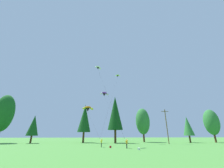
# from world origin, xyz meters

# --- Properties ---
(treeline_tree_a) EXTENTS (5.90, 5.90, 15.18)m
(treeline_tree_a) POSITION_xyz_m (-35.98, 44.57, 9.19)
(treeline_tree_a) COLOR #472D19
(treeline_tree_a) RESTS_ON ground_plane
(treeline_tree_b) EXTENTS (3.41, 3.41, 8.22)m
(treeline_tree_b) POSITION_xyz_m (-25.03, 42.62, 5.14)
(treeline_tree_b) COLOR #472D19
(treeline_tree_b) RESTS_ON ground_plane
(treeline_tree_c) EXTENTS (4.33, 4.33, 12.42)m
(treeline_tree_c) POSITION_xyz_m (-9.75, 45.17, 7.78)
(treeline_tree_c) COLOR #472D19
(treeline_tree_c) RESTS_ON ground_plane
(treeline_tree_d) EXTENTS (4.87, 4.87, 14.88)m
(treeline_tree_d) POSITION_xyz_m (0.49, 42.31, 9.32)
(treeline_tree_d) COLOR #472D19
(treeline_tree_d) RESTS_ON ground_plane
(treeline_tree_e) EXTENTS (4.92, 4.92, 11.57)m
(treeline_tree_e) POSITION_xyz_m (10.92, 46.43, 7.00)
(treeline_tree_e) COLOR #472D19
(treeline_tree_e) RESTS_ON ground_plane
(treeline_tree_f) EXTENTS (3.41, 3.41, 8.25)m
(treeline_tree_f) POSITION_xyz_m (25.05, 42.40, 5.16)
(treeline_tree_f) COLOR #472D19
(treeline_tree_f) RESTS_ON ground_plane
(treeline_tree_g) EXTENTS (4.69, 4.69, 10.70)m
(treeline_tree_g) POSITION_xyz_m (33.42, 41.80, 6.47)
(treeline_tree_g) COLOR #472D19
(treeline_tree_g) RESTS_ON ground_plane
(utility_pole) EXTENTS (2.20, 0.26, 9.69)m
(utility_pole) POSITION_xyz_m (15.23, 37.08, 5.11)
(utility_pole) COLOR brown
(utility_pole) RESTS_ON ground_plane
(kite_flyer_near) EXTENTS (0.58, 0.61, 1.69)m
(kite_flyer_near) POSITION_xyz_m (-3.95, 27.72, 1.00)
(kite_flyer_near) COLOR black
(kite_flyer_near) RESTS_ON ground_plane
(kite_flyer_mid) EXTENTS (0.73, 0.75, 1.69)m
(kite_flyer_mid) POSITION_xyz_m (0.89, 24.76, 1.00)
(kite_flyer_mid) COLOR black
(kite_flyer_mid) RESTS_ON ground_plane
(parafoil_kite_high_lime_white) EXTENTS (6.88, 15.10, 21.68)m
(parafoil_kite_high_lime_white) POSITION_xyz_m (1.54, 42.33, 22.72)
(parafoil_kite_high_lime_white) COLOR #93D633
(parafoil_kite_mid_purple) EXTENTS (5.50, 22.27, 16.10)m
(parafoil_kite_mid_purple) POSITION_xyz_m (-3.16, 46.20, 16.83)
(parafoil_kite_mid_purple) COLOR purple
(parafoil_kite_far_orange) EXTENTS (6.39, 17.39, 10.14)m
(parafoil_kite_far_orange) POSITION_xyz_m (-8.72, 43.78, 10.84)
(parafoil_kite_far_orange) COLOR orange
(parafoil_kite_low_white) EXTENTS (6.93, 7.90, 19.43)m
(parafoil_kite_low_white) POSITION_xyz_m (-5.40, 31.88, 20.49)
(parafoil_kite_low_white) COLOR white
(backpack) EXTENTS (0.39, 0.40, 0.40)m
(backpack) POSITION_xyz_m (-2.19, 25.86, 0.20)
(backpack) COLOR maroon
(backpack) RESTS_ON ground_plane
(picnic_cooler) EXTENTS (0.56, 0.63, 0.34)m
(picnic_cooler) POSITION_xyz_m (2.45, 21.93, 0.17)
(picnic_cooler) COLOR white
(picnic_cooler) RESTS_ON ground_plane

